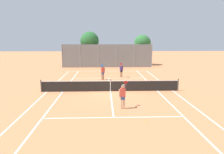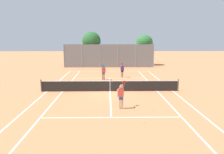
{
  "view_description": "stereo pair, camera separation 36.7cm",
  "coord_description": "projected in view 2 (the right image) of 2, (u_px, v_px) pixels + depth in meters",
  "views": [
    {
      "loc": [
        -0.55,
        -18.49,
        4.55
      ],
      "look_at": [
        0.2,
        1.5,
        1.0
      ],
      "focal_mm": 35.0,
      "sensor_mm": 36.0,
      "label": 1
    },
    {
      "loc": [
        -0.18,
        -18.5,
        4.55
      ],
      "look_at": [
        0.2,
        1.5,
        1.0
      ],
      "focal_mm": 35.0,
      "sensor_mm": 36.0,
      "label": 2
    }
  ],
  "objects": [
    {
      "name": "loose_tennis_ball_5",
      "position": [
        152.0,
        78.0,
        25.5
      ],
      "size": [
        0.07,
        0.07,
        0.07
      ],
      "primitive_type": "sphere",
      "color": "#D1DB33",
      "rests_on": "ground"
    },
    {
      "name": "loose_tennis_ball_2",
      "position": [
        124.0,
        73.0,
        29.06
      ],
      "size": [
        0.07,
        0.07,
        0.07
      ],
      "primitive_type": "sphere",
      "color": "#D1DB33",
      "rests_on": "ground"
    },
    {
      "name": "player_far_right",
      "position": [
        122.0,
        70.0,
        25.69
      ],
      "size": [
        0.48,
        0.87,
        1.77
      ],
      "color": "tan",
      "rests_on": "ground"
    },
    {
      "name": "loose_tennis_ball_4",
      "position": [
        147.0,
        73.0,
        29.12
      ],
      "size": [
        0.07,
        0.07,
        0.07
      ],
      "primitive_type": "sphere",
      "color": "#D1DB33",
      "rests_on": "ground"
    },
    {
      "name": "loose_tennis_ball_1",
      "position": [
        153.0,
        109.0,
        14.08
      ],
      "size": [
        0.07,
        0.07,
        0.07
      ],
      "primitive_type": "sphere",
      "color": "#D1DB33",
      "rests_on": "ground"
    },
    {
      "name": "tennis_net",
      "position": [
        110.0,
        86.0,
        18.93
      ],
      "size": [
        12.0,
        0.1,
        1.07
      ],
      "color": "#474C47",
      "rests_on": "ground"
    },
    {
      "name": "back_fence",
      "position": [
        109.0,
        56.0,
        34.41
      ],
      "size": [
        14.31,
        0.08,
        3.66
      ],
      "color": "gray",
      "rests_on": "ground"
    },
    {
      "name": "loose_tennis_ball_0",
      "position": [
        113.0,
        73.0,
        28.61
      ],
      "size": [
        0.07,
        0.07,
        0.07
      ],
      "primitive_type": "sphere",
      "color": "#D1DB33",
      "rests_on": "ground"
    },
    {
      "name": "player_near_side",
      "position": [
        121.0,
        95.0,
        14.17
      ],
      "size": [
        0.63,
        0.76,
        1.77
      ],
      "color": "#D8A884",
      "rests_on": "ground"
    },
    {
      "name": "tree_behind_left",
      "position": [
        92.0,
        41.0,
        35.52
      ],
      "size": [
        3.01,
        3.01,
        5.64
      ],
      "color": "brown",
      "rests_on": "ground"
    },
    {
      "name": "ground_plane",
      "position": [
        110.0,
        91.0,
        19.01
      ],
      "size": [
        120.0,
        120.0,
        0.0
      ],
      "primitive_type": "plane",
      "color": "#CC7A4C"
    },
    {
      "name": "tree_behind_right",
      "position": [
        144.0,
        44.0,
        37.13
      ],
      "size": [
        2.88,
        2.84,
        5.18
      ],
      "color": "brown",
      "rests_on": "ground"
    },
    {
      "name": "loose_tennis_ball_3",
      "position": [
        144.0,
        122.0,
        11.93
      ],
      "size": [
        0.07,
        0.07,
        0.07
      ],
      "primitive_type": "sphere",
      "color": "#D1DB33",
      "rests_on": "ground"
    },
    {
      "name": "player_far_left",
      "position": [
        103.0,
        71.0,
        24.2
      ],
      "size": [
        0.46,
        0.88,
        1.77
      ],
      "color": "#936B4C",
      "rests_on": "ground"
    },
    {
      "name": "court_line_markings",
      "position": [
        110.0,
        91.0,
        19.01
      ],
      "size": [
        11.1,
        23.9,
        0.01
      ],
      "color": "silver",
      "rests_on": "ground"
    }
  ]
}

